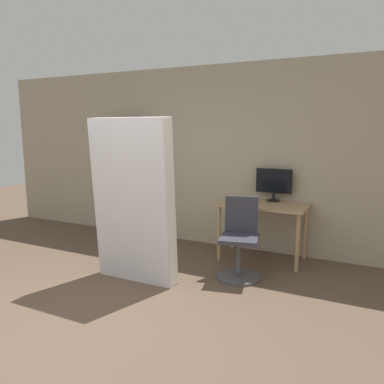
% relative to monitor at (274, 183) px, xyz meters
% --- Properties ---
extents(ground_plane, '(16.00, 16.00, 0.00)m').
position_rel_monitor_xyz_m(ground_plane, '(-1.05, -2.92, -1.04)').
color(ground_plane, brown).
extents(wall_back, '(8.00, 0.06, 2.70)m').
position_rel_monitor_xyz_m(wall_back, '(-1.05, 0.14, 0.31)').
color(wall_back, tan).
rests_on(wall_back, ground).
extents(desk, '(1.17, 0.68, 0.78)m').
position_rel_monitor_xyz_m(desk, '(-0.08, -0.23, -0.37)').
color(desk, tan).
rests_on(desk, ground).
extents(monitor, '(0.50, 0.18, 0.46)m').
position_rel_monitor_xyz_m(monitor, '(0.00, 0.00, 0.00)').
color(monitor, black).
rests_on(monitor, desk).
extents(office_chair, '(0.52, 0.52, 0.97)m').
position_rel_monitor_xyz_m(office_chair, '(-0.15, -0.97, -0.64)').
color(office_chair, '#4C4C51').
rests_on(office_chair, ground).
extents(bookshelf, '(0.70, 0.25, 1.88)m').
position_rel_monitor_xyz_m(bookshelf, '(-2.51, 0.01, -0.13)').
color(bookshelf, '#2D2319').
rests_on(bookshelf, ground).
extents(mattress_near, '(1.00, 0.29, 1.90)m').
position_rel_monitor_xyz_m(mattress_near, '(-1.21, -1.62, -0.08)').
color(mattress_near, silver).
rests_on(mattress_near, ground).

